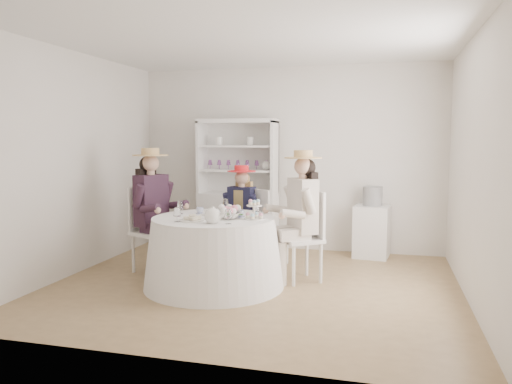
# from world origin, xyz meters

# --- Properties ---
(ground) EXTENTS (4.50, 4.50, 0.00)m
(ground) POSITION_xyz_m (0.00, 0.00, 0.00)
(ground) COLOR olive
(ground) RESTS_ON ground
(ceiling) EXTENTS (4.50, 4.50, 0.00)m
(ceiling) POSITION_xyz_m (0.00, 0.00, 2.70)
(ceiling) COLOR white
(ceiling) RESTS_ON wall_back
(wall_back) EXTENTS (4.50, 0.00, 4.50)m
(wall_back) POSITION_xyz_m (0.00, 2.00, 1.35)
(wall_back) COLOR silver
(wall_back) RESTS_ON ground
(wall_front) EXTENTS (4.50, 0.00, 4.50)m
(wall_front) POSITION_xyz_m (0.00, -2.00, 1.35)
(wall_front) COLOR silver
(wall_front) RESTS_ON ground
(wall_left) EXTENTS (0.00, 4.50, 4.50)m
(wall_left) POSITION_xyz_m (-2.25, 0.00, 1.35)
(wall_left) COLOR silver
(wall_left) RESTS_ON ground
(wall_right) EXTENTS (0.00, 4.50, 4.50)m
(wall_right) POSITION_xyz_m (2.25, 0.00, 1.35)
(wall_right) COLOR silver
(wall_right) RESTS_ON ground
(tea_table) EXTENTS (1.56, 1.56, 0.78)m
(tea_table) POSITION_xyz_m (-0.42, -0.14, 0.39)
(tea_table) COLOR white
(tea_table) RESTS_ON ground
(hutch) EXTENTS (1.29, 0.81, 1.93)m
(hutch) POSITION_xyz_m (-0.68, 1.68, 0.69)
(hutch) COLOR silver
(hutch) RESTS_ON ground
(side_table) EXTENTS (0.51, 0.51, 0.72)m
(side_table) POSITION_xyz_m (1.24, 1.75, 0.36)
(side_table) COLOR silver
(side_table) RESTS_ON ground
(hatbox) EXTENTS (0.29, 0.29, 0.27)m
(hatbox) POSITION_xyz_m (1.24, 1.75, 0.86)
(hatbox) COLOR black
(hatbox) RESTS_ON side_table
(guest_left) EXTENTS (0.64, 0.58, 1.54)m
(guest_left) POSITION_xyz_m (-1.35, 0.25, 0.87)
(guest_left) COLOR silver
(guest_left) RESTS_ON ground
(guest_mid) EXTENTS (0.49, 0.51, 1.30)m
(guest_mid) POSITION_xyz_m (-0.40, 0.87, 0.74)
(guest_mid) COLOR silver
(guest_mid) RESTS_ON ground
(guest_right) EXTENTS (0.65, 0.62, 1.52)m
(guest_right) POSITION_xyz_m (0.47, 0.32, 0.86)
(guest_right) COLOR silver
(guest_right) RESTS_ON ground
(spare_chair) EXTENTS (0.57, 0.57, 1.00)m
(spare_chair) POSITION_xyz_m (-0.10, 0.97, 0.54)
(spare_chair) COLOR silver
(spare_chair) RESTS_ON ground
(teacup_a) EXTENTS (0.10, 0.10, 0.07)m
(teacup_a) POSITION_xyz_m (-0.66, 0.06, 0.82)
(teacup_a) COLOR white
(teacup_a) RESTS_ON tea_table
(teacup_b) EXTENTS (0.09, 0.09, 0.07)m
(teacup_b) POSITION_xyz_m (-0.43, 0.14, 0.81)
(teacup_b) COLOR white
(teacup_b) RESTS_ON tea_table
(teacup_c) EXTENTS (0.11, 0.11, 0.07)m
(teacup_c) POSITION_xyz_m (-0.14, -0.07, 0.82)
(teacup_c) COLOR white
(teacup_c) RESTS_ON tea_table
(flower_bowl) EXTENTS (0.26, 0.26, 0.06)m
(flower_bowl) POSITION_xyz_m (-0.21, -0.20, 0.81)
(flower_bowl) COLOR white
(flower_bowl) RESTS_ON tea_table
(flower_arrangement) EXTENTS (0.21, 0.20, 0.08)m
(flower_arrangement) POSITION_xyz_m (-0.21, -0.22, 0.88)
(flower_arrangement) COLOR pink
(flower_arrangement) RESTS_ON tea_table
(table_teapot) EXTENTS (0.24, 0.17, 0.18)m
(table_teapot) POSITION_xyz_m (-0.30, -0.52, 0.86)
(table_teapot) COLOR white
(table_teapot) RESTS_ON tea_table
(sandwich_plate) EXTENTS (0.28, 0.28, 0.06)m
(sandwich_plate) POSITION_xyz_m (-0.55, -0.43, 0.80)
(sandwich_plate) COLOR white
(sandwich_plate) RESTS_ON tea_table
(cupcake_stand) EXTENTS (0.22, 0.22, 0.21)m
(cupcake_stand) POSITION_xyz_m (0.05, -0.16, 0.86)
(cupcake_stand) COLOR white
(cupcake_stand) RESTS_ON tea_table
(stemware_set) EXTENTS (0.97, 0.94, 0.15)m
(stemware_set) POSITION_xyz_m (-0.42, -0.14, 0.86)
(stemware_set) COLOR white
(stemware_set) RESTS_ON tea_table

